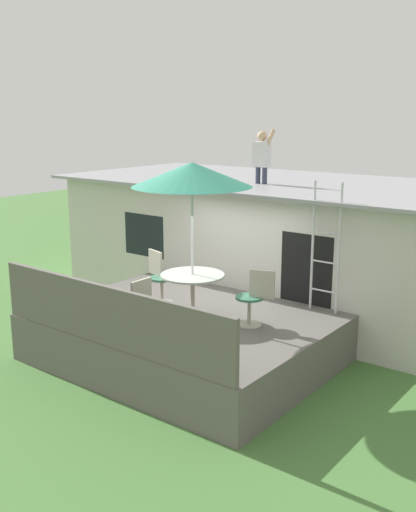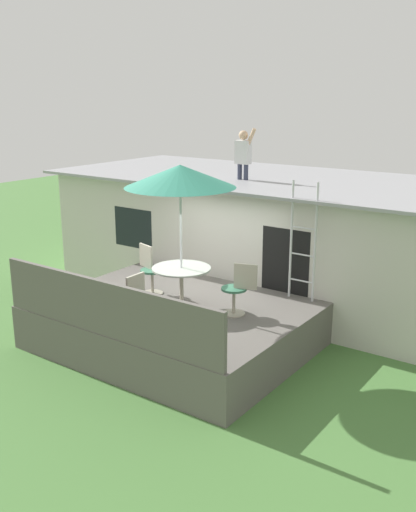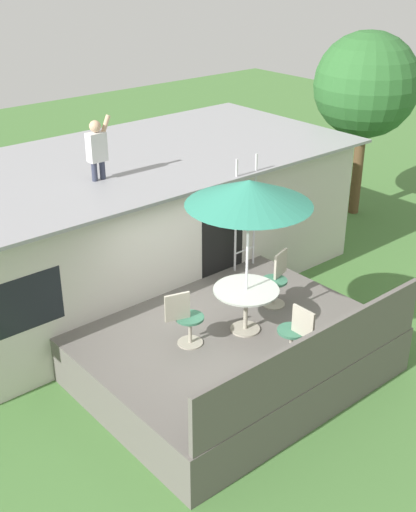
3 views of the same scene
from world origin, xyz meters
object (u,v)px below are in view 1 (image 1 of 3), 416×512
(step_ladder, at_px, (326,248))
(patio_chair_left, at_px, (159,278))
(patio_umbrella, at_px, (192,175))
(person_figure, at_px, (262,154))
(patio_chair_near, at_px, (148,308))
(patio_chair_right, at_px, (254,298))
(patio_table, at_px, (193,284))

(step_ladder, relative_size, patio_chair_left, 2.39)
(patio_umbrella, relative_size, patio_chair_left, 2.76)
(person_figure, bearing_deg, step_ladder, -32.98)
(patio_chair_left, height_order, patio_chair_near, same)
(step_ladder, distance_m, person_figure, 2.95)
(patio_chair_right, height_order, patio_chair_near, same)
(person_figure, bearing_deg, patio_chair_right, -58.99)
(patio_chair_near, bearing_deg, person_figure, 9.04)
(person_figure, bearing_deg, patio_table, -77.68)
(patio_chair_right, xyz_separation_m, patio_chair_near, (-0.99, -1.36, 0.00))
(patio_table, height_order, person_figure, person_figure)
(person_figure, xyz_separation_m, patio_chair_right, (1.66, -2.77, -2.03))
(patio_chair_right, bearing_deg, patio_chair_near, 37.34)
(patio_table, xyz_separation_m, patio_chair_right, (0.99, 0.30, -0.13))
(patio_table, xyz_separation_m, patio_chair_left, (-0.99, 0.29, -0.13))
(patio_chair_right, bearing_deg, patio_chair_left, -16.40)
(person_figure, relative_size, patio_chair_left, 1.21)
(patio_umbrella, bearing_deg, patio_chair_right, 16.58)
(person_figure, distance_m, patio_chair_left, 3.45)
(patio_chair_left, distance_m, patio_chair_right, 1.98)
(patio_chair_left, relative_size, patio_chair_right, 1.00)
(patio_chair_left, relative_size, patio_chair_near, 1.00)
(patio_umbrella, distance_m, patio_chair_near, 2.17)
(person_figure, relative_size, patio_chair_right, 1.21)
(patio_chair_near, bearing_deg, patio_umbrella, -0.00)
(patio_chair_near, bearing_deg, step_ladder, -29.39)
(patio_table, height_order, patio_chair_left, patio_chair_left)
(patio_table, relative_size, patio_chair_near, 1.13)
(patio_chair_left, bearing_deg, person_figure, 99.80)
(patio_table, distance_m, patio_chair_right, 1.05)
(patio_table, bearing_deg, patio_chair_near, -89.78)
(patio_umbrella, distance_m, patio_chair_left, 2.15)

